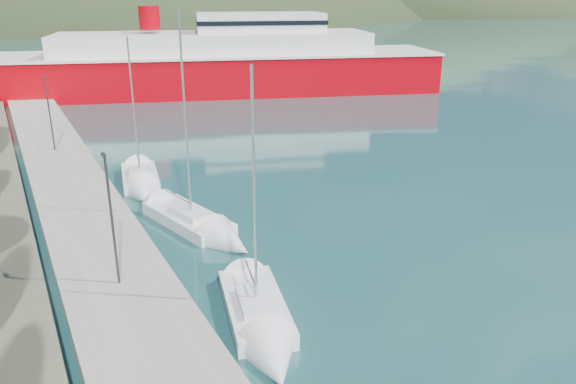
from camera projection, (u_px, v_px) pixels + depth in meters
ground at (56, 56)px, 118.51m from camera, size 1400.00×1400.00×0.00m
quay at (79, 203)px, 36.20m from camera, size 5.00×88.00×0.80m
lamp_posts at (105, 205)px, 25.75m from camera, size 0.15×46.28×6.06m
sailboat_near at (264, 334)px, 22.62m from camera, size 4.35×8.55×11.79m
sailboat_mid at (209, 231)px, 32.20m from camera, size 4.61×9.66×13.45m
sailboat_far at (142, 186)px, 39.51m from camera, size 3.82×8.06×11.38m
ferry at (218, 65)px, 75.76m from camera, size 60.94×30.37×11.90m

